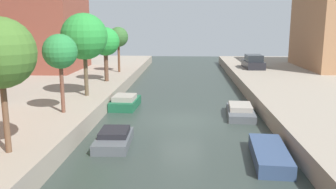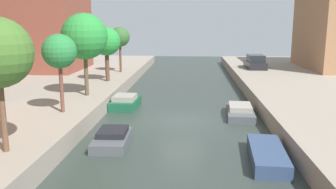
{
  "view_description": "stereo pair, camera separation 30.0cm",
  "coord_description": "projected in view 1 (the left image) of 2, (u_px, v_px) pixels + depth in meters",
  "views": [
    {
      "loc": [
        0.3,
        -21.18,
        5.92
      ],
      "look_at": [
        -0.99,
        2.65,
        1.06
      ],
      "focal_mm": 38.0,
      "sensor_mm": 36.0,
      "label": 1
    },
    {
      "loc": [
        0.6,
        -21.16,
        5.92
      ],
      "look_at": [
        -0.99,
        2.65,
        1.06
      ],
      "focal_mm": 38.0,
      "sensor_mm": 36.0,
      "label": 2
    }
  ],
  "objects": [
    {
      "name": "street_tree_3",
      "position": [
        84.0,
        37.0,
        23.57
      ],
      "size": [
        3.09,
        3.09,
        5.54
      ],
      "color": "brown",
      "rests_on": "quay_left"
    },
    {
      "name": "street_tree_2",
      "position": [
        60.0,
        52.0,
        19.12
      ],
      "size": [
        1.88,
        1.88,
        4.33
      ],
      "color": "brown",
      "rests_on": "quay_left"
    },
    {
      "name": "street_tree_4",
      "position": [
        105.0,
        42.0,
        29.68
      ],
      "size": [
        2.36,
        2.36,
        4.54
      ],
      "color": "brown",
      "rests_on": "quay_left"
    },
    {
      "name": "moored_boat_right_2",
      "position": [
        270.0,
        154.0,
        15.41
      ],
      "size": [
        1.71,
        4.11,
        0.6
      ],
      "color": "#33476B",
      "rests_on": "ground_plane"
    },
    {
      "name": "street_tree_1",
      "position": [
        0.0,
        53.0,
        12.98
      ],
      "size": [
        2.64,
        2.64,
        5.15
      ],
      "color": "brown",
      "rests_on": "quay_left"
    },
    {
      "name": "moored_boat_left_3",
      "position": [
        125.0,
        102.0,
        25.02
      ],
      "size": [
        1.85,
        3.26,
        0.95
      ],
      "color": "#195638",
      "rests_on": "ground_plane"
    },
    {
      "name": "parked_car",
      "position": [
        253.0,
        63.0,
        38.8
      ],
      "size": [
        1.94,
        4.29,
        1.48
      ],
      "color": "black",
      "rests_on": "quay_right"
    },
    {
      "name": "street_tree_5",
      "position": [
        118.0,
        37.0,
        35.21
      ],
      "size": [
        1.96,
        1.96,
        4.49
      ],
      "color": "brown",
      "rests_on": "quay_left"
    },
    {
      "name": "moored_boat_left_2",
      "position": [
        114.0,
        139.0,
        17.45
      ],
      "size": [
        1.71,
        3.2,
        0.73
      ],
      "color": "#4C5156",
      "rests_on": "ground_plane"
    },
    {
      "name": "ground_plane",
      "position": [
        182.0,
        120.0,
        21.92
      ],
      "size": [
        84.0,
        84.0,
        0.0
      ],
      "primitive_type": "plane",
      "color": "#2D3833"
    },
    {
      "name": "moored_boat_right_3",
      "position": [
        240.0,
        111.0,
        22.81
      ],
      "size": [
        1.87,
        3.91,
        0.76
      ],
      "color": "#4C5156",
      "rests_on": "ground_plane"
    }
  ]
}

